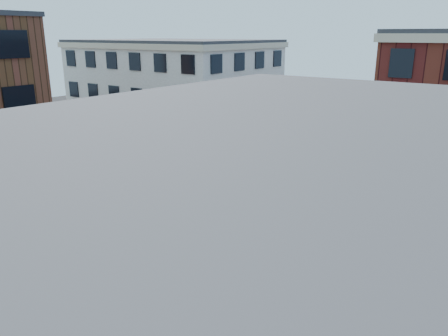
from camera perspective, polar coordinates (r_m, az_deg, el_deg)
ground at (r=32.87m, az=-0.30°, el=-4.23°), size 120.00×120.00×0.00m
sidewalk_nw at (r=61.30m, az=-4.55°, el=5.90°), size 30.00×30.00×0.15m
building_nw at (r=55.44m, az=-6.48°, el=10.33°), size 22.00×16.00×11.00m
tree_near at (r=37.28m, az=18.48°, el=2.56°), size 2.69×2.69×4.49m
tree_far at (r=42.97m, az=20.94°, el=3.77°), size 2.43×2.43×4.07m
signal_pole at (r=32.00m, az=-17.34°, el=-0.23°), size 1.29×1.24×4.60m
box_truck at (r=22.81m, az=19.95°, el=-9.71°), size 8.93×3.00×4.00m
traffic_cone at (r=31.50m, az=-11.32°, el=-4.98°), size 0.40×0.40×0.62m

